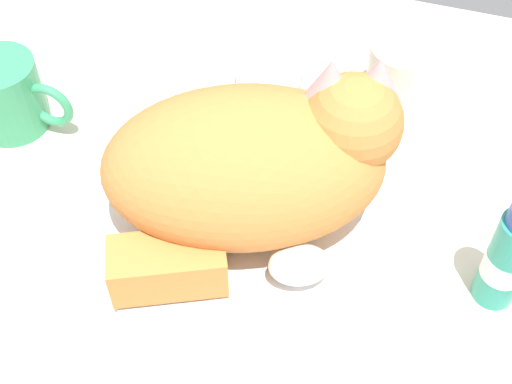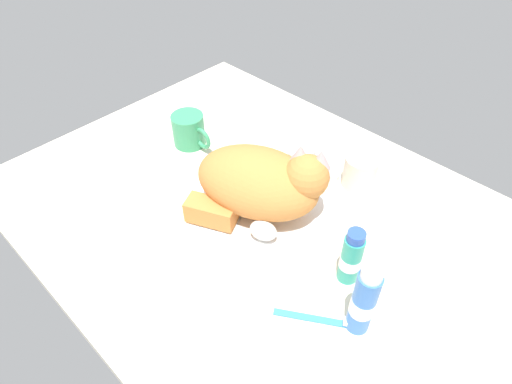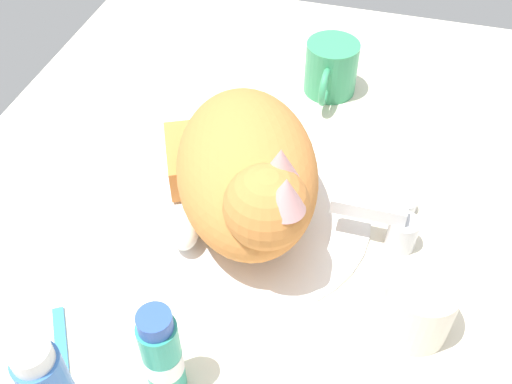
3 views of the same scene
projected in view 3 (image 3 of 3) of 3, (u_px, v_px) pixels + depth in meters
ground_plane at (248, 221)px, 76.78cm from camera, size 110.00×82.50×3.00cm
sink_basin at (247, 211)px, 75.34cm from camera, size 31.10×31.10×1.00cm
faucet at (392, 228)px, 70.37cm from camera, size 14.75×10.57×6.28cm
cat at (247, 174)px, 68.97cm from camera, size 30.11×26.20×16.49cm
coffee_mug at (331, 69)px, 90.75cm from camera, size 12.00×8.00×8.23cm
rinse_cup at (418, 307)px, 61.55cm from camera, size 7.45×7.45×7.61cm
toothpaste_bottle at (162, 355)px, 55.62cm from camera, size 3.83×3.83×12.34cm
toothbrush at (62, 372)px, 60.07cm from camera, size 12.59×8.64×1.60cm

